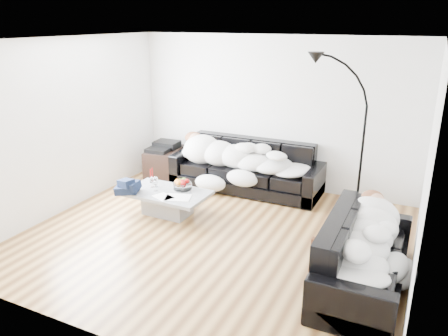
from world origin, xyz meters
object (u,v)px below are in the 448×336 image
at_px(fruit_bowl, 182,184).
at_px(stereo, 164,146).
at_px(av_cabinet, 165,163).
at_px(sleeper_back, 245,155).
at_px(sofa_right, 365,253).
at_px(wine_glass_c, 156,186).
at_px(wine_glass_b, 152,182).
at_px(coffee_table, 167,203).
at_px(floor_lamp, 362,154).
at_px(wine_glass_a, 156,182).
at_px(sleeper_right, 367,235).
at_px(sofa_back, 246,166).
at_px(candle_right, 153,175).
at_px(candle_left, 151,176).
at_px(shoes, 328,241).

bearing_deg(fruit_bowl, stereo, 132.93).
bearing_deg(av_cabinet, sleeper_back, -10.04).
bearing_deg(av_cabinet, sofa_right, -39.10).
bearing_deg(sleeper_back, wine_glass_c, -119.72).
distance_m(wine_glass_b, wine_glass_c, 0.18).
xyz_separation_m(sleeper_back, wine_glass_c, (-0.84, -1.47, -0.19)).
xyz_separation_m(coffee_table, floor_lamp, (2.65, 0.87, 0.88)).
relative_size(wine_glass_a, stereo, 0.37).
distance_m(sofa_right, av_cabinet, 4.40).
relative_size(sofa_right, sleeper_right, 1.17).
xyz_separation_m(coffee_table, wine_glass_b, (-0.30, 0.06, 0.27)).
height_order(sofa_right, fruit_bowl, sofa_right).
bearing_deg(sleeper_back, floor_lamp, -15.25).
height_order(wine_glass_a, av_cabinet, av_cabinet).
distance_m(fruit_bowl, stereo, 1.61).
relative_size(sofa_back, av_cabinet, 3.23).
relative_size(sleeper_back, sleeper_right, 1.31).
height_order(sleeper_right, floor_lamp, floor_lamp).
xyz_separation_m(fruit_bowl, stereo, (-1.09, 1.17, 0.16)).
bearing_deg(sleeper_right, sofa_right, 0.00).
xyz_separation_m(sleeper_right, floor_lamp, (-0.34, 1.53, 0.44)).
distance_m(wine_glass_b, av_cabinet, 1.46).
bearing_deg(sofa_back, candle_right, -132.89).
bearing_deg(sleeper_right, coffee_table, 77.65).
xyz_separation_m(wine_glass_b, candle_right, (-0.14, 0.21, 0.03)).
distance_m(candle_left, shoes, 2.91).
distance_m(sleeper_back, coffee_table, 1.63).
distance_m(wine_glass_c, floor_lamp, 3.02).
distance_m(wine_glass_a, candle_right, 0.24).
relative_size(sofa_right, stereo, 4.45).
relative_size(sofa_right, candle_left, 9.07).
distance_m(coffee_table, wine_glass_c, 0.31).
xyz_separation_m(sofa_right, wine_glass_c, (-3.15, 0.60, 0.05)).
height_order(sleeper_back, coffee_table, sleeper_back).
xyz_separation_m(wine_glass_c, shoes, (2.60, 0.16, -0.40)).
bearing_deg(av_cabinet, coffee_table, -67.63).
bearing_deg(coffee_table, sleeper_back, 64.39).
bearing_deg(sofa_back, sleeper_right, -42.47).
bearing_deg(sofa_back, shoes, -37.53).
distance_m(sofa_right, floor_lamp, 1.70).
relative_size(sofa_right, coffee_table, 1.56).
xyz_separation_m(sofa_back, av_cabinet, (-1.60, -0.10, -0.15)).
xyz_separation_m(sofa_right, candle_right, (-3.42, 0.92, 0.08)).
relative_size(sleeper_back, wine_glass_c, 13.86).
bearing_deg(fruit_bowl, coffee_table, -130.64).
height_order(sofa_right, av_cabinet, sofa_right).
bearing_deg(candle_left, av_cabinet, 113.18).
height_order(shoes, floor_lamp, floor_lamp).
bearing_deg(sleeper_back, wine_glass_b, -125.71).
xyz_separation_m(shoes, av_cabinet, (-3.37, 1.25, 0.23)).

